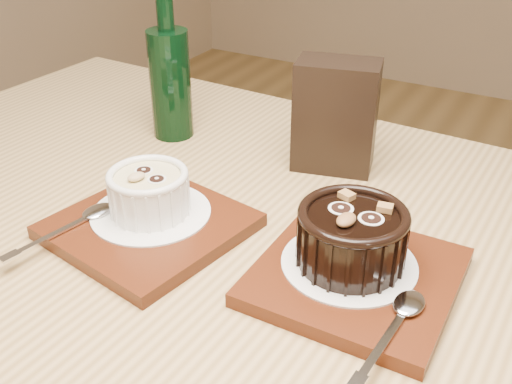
% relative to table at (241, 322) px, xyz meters
% --- Properties ---
extents(table, '(1.23, 0.85, 0.75)m').
position_rel_table_xyz_m(table, '(0.00, 0.00, 0.00)').
color(table, olive).
rests_on(table, ground).
extents(tray_left, '(0.21, 0.21, 0.01)m').
position_rel_table_xyz_m(tray_left, '(-0.11, -0.01, 0.10)').
color(tray_left, '#51200D').
rests_on(tray_left, table).
extents(doily_left, '(0.13, 0.13, 0.00)m').
position_rel_table_xyz_m(doily_left, '(-0.11, 0.00, 0.11)').
color(doily_left, white).
rests_on(doily_left, tray_left).
extents(ramekin_white, '(0.09, 0.09, 0.05)m').
position_rel_table_xyz_m(ramekin_white, '(-0.11, 0.00, 0.13)').
color(ramekin_white, white).
rests_on(ramekin_white, doily_left).
extents(spoon_left, '(0.05, 0.14, 0.01)m').
position_rel_table_xyz_m(spoon_left, '(-0.17, -0.06, 0.11)').
color(spoon_left, silver).
rests_on(spoon_left, tray_left).
extents(tray_right, '(0.18, 0.18, 0.01)m').
position_rel_table_xyz_m(tray_right, '(0.12, 0.02, 0.10)').
color(tray_right, '#51200D').
rests_on(tray_right, table).
extents(doily_right, '(0.13, 0.13, 0.00)m').
position_rel_table_xyz_m(doily_right, '(0.11, 0.02, 0.11)').
color(doily_right, white).
rests_on(doily_right, tray_right).
extents(ramekin_dark, '(0.10, 0.10, 0.06)m').
position_rel_table_xyz_m(ramekin_dark, '(0.11, 0.02, 0.14)').
color(ramekin_dark, black).
rests_on(ramekin_dark, doily_right).
extents(spoon_right, '(0.04, 0.14, 0.01)m').
position_rel_table_xyz_m(spoon_right, '(0.17, -0.04, 0.11)').
color(spoon_right, silver).
rests_on(spoon_right, tray_right).
extents(condiment_stand, '(0.11, 0.08, 0.14)m').
position_rel_table_xyz_m(condiment_stand, '(0.00, 0.23, 0.16)').
color(condiment_stand, black).
rests_on(condiment_stand, table).
extents(green_bottle, '(0.06, 0.06, 0.21)m').
position_rel_table_xyz_m(green_bottle, '(-0.23, 0.21, 0.17)').
color(green_bottle, black).
rests_on(green_bottle, table).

